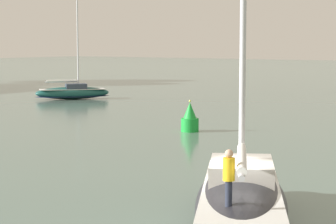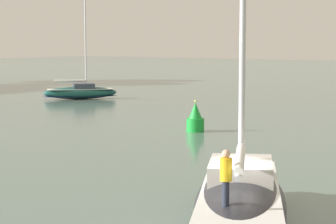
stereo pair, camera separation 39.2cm
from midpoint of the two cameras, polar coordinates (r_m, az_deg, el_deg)
sailboat_main at (r=21.98m, az=6.83°, el=-7.60°), size 10.86×7.98×14.82m
sailboat_moored_near_marina at (r=72.59m, az=-7.48°, el=1.73°), size 7.78×6.85×11.19m
channel_buoy at (r=45.62m, az=2.64°, el=-0.61°), size 1.23×1.23×2.21m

